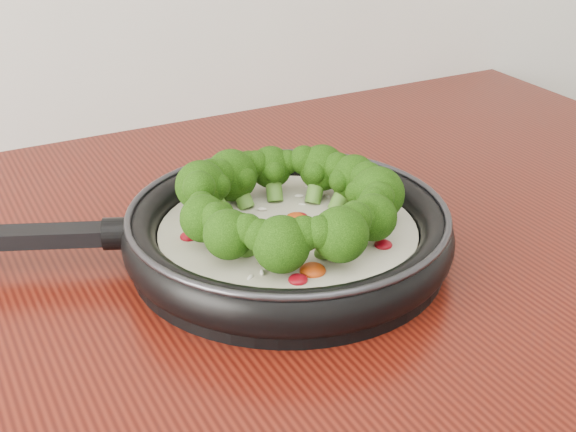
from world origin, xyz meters
TOP-DOWN VIEW (x-y plane):
  - skillet at (0.13, 1.04)m, footprint 0.57×0.45m

SIDE VIEW (x-z plane):
  - skillet at x=0.13m, z-range 0.89..0.99m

